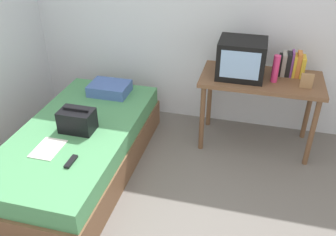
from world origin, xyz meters
name	(u,v)px	position (x,y,z in m)	size (l,w,h in m)	color
wall_back	(209,6)	(0.00, 2.00, 1.30)	(5.20, 0.10, 2.60)	silver
bed	(79,149)	(-0.96, 0.71, 0.23)	(1.00, 2.00, 0.46)	brown
desk	(260,87)	(0.61, 1.57, 0.66)	(1.16, 0.60, 0.76)	brown
tv	(242,59)	(0.40, 1.55, 0.94)	(0.44, 0.39, 0.36)	black
water_bottle	(276,69)	(0.72, 1.51, 0.89)	(0.06, 0.06, 0.26)	#E53372
book_row	(292,65)	(0.88, 1.70, 0.87)	(0.24, 0.15, 0.24)	black
picture_frame	(307,81)	(1.01, 1.44, 0.83)	(0.11, 0.02, 0.14)	#9E754C
pillow	(110,88)	(-0.92, 1.43, 0.52)	(0.41, 0.31, 0.11)	#4766AD
handbag	(77,120)	(-0.92, 0.69, 0.56)	(0.30, 0.20, 0.22)	black
magazine	(48,149)	(-1.03, 0.36, 0.47)	(0.21, 0.29, 0.01)	white
remote_dark	(71,161)	(-0.76, 0.25, 0.47)	(0.04, 0.16, 0.02)	black
remote_silver	(69,119)	(-1.08, 0.82, 0.47)	(0.04, 0.14, 0.02)	#B7B7BC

